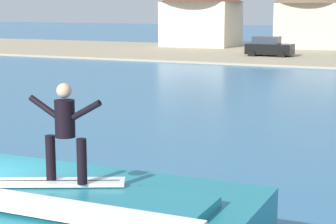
# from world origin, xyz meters

# --- Properties ---
(surfboard) EXTENTS (2.08, 1.26, 0.06)m
(surfboard) POSITION_xyz_m (1.99, -0.46, 1.67)
(surfboard) COLOR white
(surfboard) RESTS_ON wave_crest
(surfer) EXTENTS (1.33, 0.32, 1.60)m
(surfer) POSITION_xyz_m (2.13, -0.47, 2.60)
(surfer) COLOR black
(surfer) RESTS_ON surfboard
(car_near_shore) EXTENTS (3.98, 2.32, 1.86)m
(car_near_shore) POSITION_xyz_m (-6.17, 43.42, 0.95)
(car_near_shore) COLOR black
(car_near_shore) RESTS_ON ground_plane
(house_with_chimney) EXTENTS (9.23, 9.23, 7.13)m
(house_with_chimney) POSITION_xyz_m (-16.46, 53.66, 3.71)
(house_with_chimney) COLOR beige
(house_with_chimney) RESTS_ON ground_plane
(house_small_cottage) EXTENTS (8.17, 8.17, 7.31)m
(house_small_cottage) POSITION_xyz_m (-4.96, 55.81, 3.95)
(house_small_cottage) COLOR beige
(house_small_cottage) RESTS_ON ground_plane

